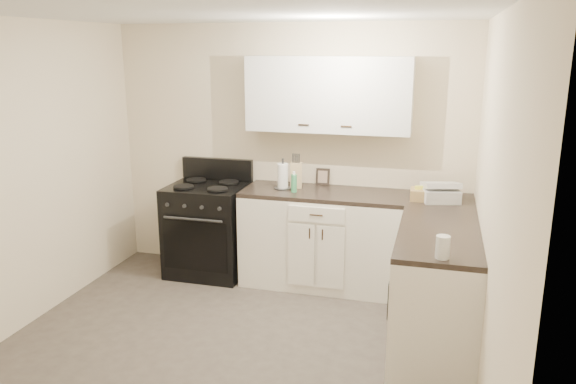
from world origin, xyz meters
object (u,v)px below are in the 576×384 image
(paper_towel, at_px, (283,176))
(countertop_grill, at_px, (440,195))
(wicker_basket, at_px, (427,195))
(stove, at_px, (208,230))
(knife_block, at_px, (296,175))

(paper_towel, height_order, countertop_grill, paper_towel)
(paper_towel, height_order, wicker_basket, paper_towel)
(stove, distance_m, knife_block, 1.09)
(stove, xyz_separation_m, countertop_grill, (2.26, -0.02, 0.54))
(stove, bearing_deg, countertop_grill, -0.63)
(countertop_grill, bearing_deg, wicker_basket, 168.90)
(knife_block, height_order, wicker_basket, knife_block)
(wicker_basket, bearing_deg, knife_block, 173.60)
(stove, distance_m, countertop_grill, 2.32)
(stove, height_order, paper_towel, paper_towel)
(paper_towel, relative_size, countertop_grill, 0.80)
(knife_block, xyz_separation_m, paper_towel, (-0.11, -0.08, 0.00))
(paper_towel, distance_m, countertop_grill, 1.47)
(stove, bearing_deg, knife_block, 6.91)
(paper_towel, bearing_deg, knife_block, 34.10)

